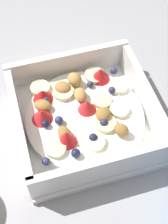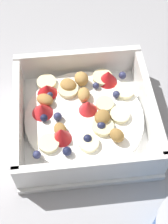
% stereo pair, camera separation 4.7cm
% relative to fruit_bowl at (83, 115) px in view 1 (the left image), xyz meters
% --- Properties ---
extents(ground_plane, '(2.40, 2.40, 0.00)m').
position_rel_fruit_bowl_xyz_m(ground_plane, '(-0.02, 0.01, -0.02)').
color(ground_plane, '#9E9EA3').
extents(fruit_bowl, '(0.20, 0.20, 0.06)m').
position_rel_fruit_bowl_xyz_m(fruit_bowl, '(0.00, 0.00, 0.00)').
color(fruit_bowl, white).
rests_on(fruit_bowl, ground).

